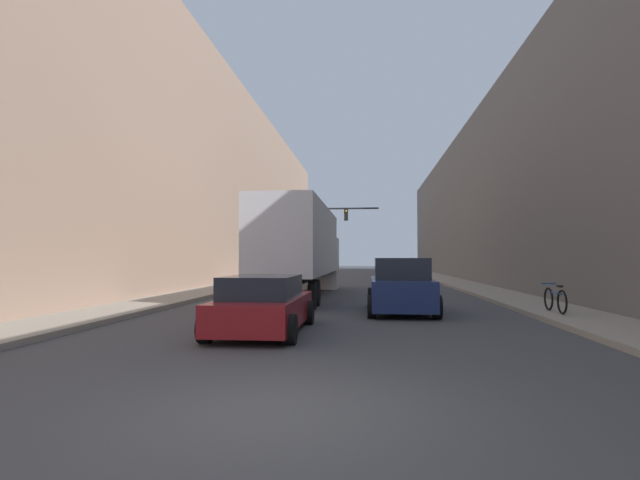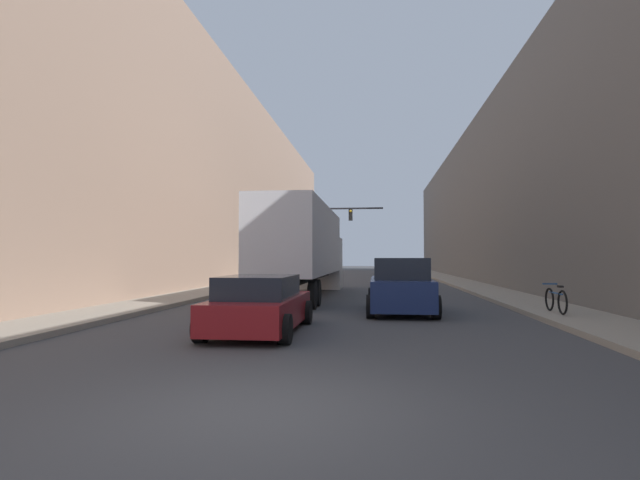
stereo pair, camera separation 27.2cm
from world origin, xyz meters
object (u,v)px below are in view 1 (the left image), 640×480
object	(u,v)px
semi_truck	(304,247)
parked_bicycle	(555,300)
sedan_car	(263,305)
traffic_signal_gantry	(307,227)
suv_car	(400,287)

from	to	relation	value
semi_truck	parked_bicycle	xyz separation A→B (m)	(8.64, -7.27, -1.78)
sedan_car	traffic_signal_gantry	bearing A→B (deg)	95.02
sedan_car	traffic_signal_gantry	distance (m)	27.68
semi_truck	parked_bicycle	size ratio (longest dim) A/B	7.68
semi_truck	sedan_car	size ratio (longest dim) A/B	3.12
semi_truck	parked_bicycle	world-z (taller)	semi_truck
sedan_car	parked_bicycle	xyz separation A→B (m)	(8.14, 3.87, -0.13)
suv_car	traffic_signal_gantry	world-z (taller)	traffic_signal_gantry
semi_truck	traffic_signal_gantry	world-z (taller)	traffic_signal_gantry
traffic_signal_gantry	parked_bicycle	xyz separation A→B (m)	(10.54, -23.47, -3.69)
sedan_car	suv_car	xyz separation A→B (m)	(3.57, 4.82, 0.18)
semi_truck	suv_car	bearing A→B (deg)	-57.17
suv_car	parked_bicycle	world-z (taller)	suv_car
sedan_car	semi_truck	bearing A→B (deg)	92.59
sedan_car	parked_bicycle	distance (m)	9.01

